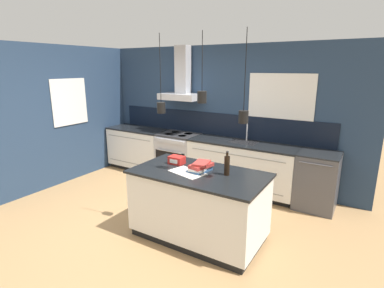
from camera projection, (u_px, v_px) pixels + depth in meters
name	position (u px, v px, depth m)	size (l,w,h in m)	color
ground_plane	(152.00, 219.00, 4.46)	(16.00, 16.00, 0.00)	#A87F51
wall_back	(213.00, 112.00, 5.79)	(5.60, 2.19, 2.60)	navy
wall_left	(76.00, 113.00, 5.94)	(0.08, 3.80, 2.60)	navy
counter_run_left	(139.00, 148.00, 6.61)	(1.35, 0.64, 0.91)	black
counter_run_sink	(242.00, 167.00, 5.38)	(1.95, 0.64, 1.32)	black
oven_range	(179.00, 156.00, 6.07)	(0.78, 0.66, 0.91)	#B5B5BA
dishwasher	(317.00, 181.00, 4.74)	(0.61, 0.65, 0.91)	#4C4C51
kitchen_island	(199.00, 205.00, 3.90)	(1.71, 0.94, 0.91)	black
bottle_on_island	(227.00, 165.00, 3.66)	(0.07, 0.07, 0.30)	black
book_stack	(200.00, 167.00, 3.80)	(0.26, 0.34, 0.13)	#335684
red_supply_box	(177.00, 160.00, 4.10)	(0.20, 0.16, 0.11)	red
paper_pile	(187.00, 172.00, 3.77)	(0.51, 0.38, 0.01)	silver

